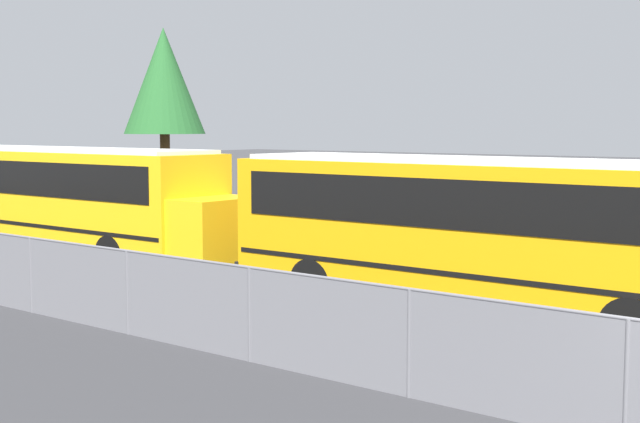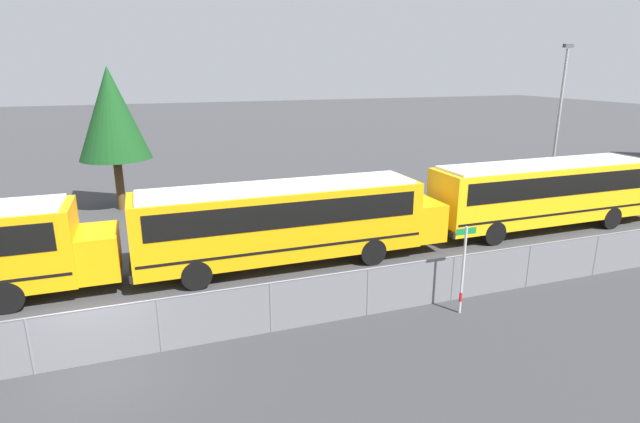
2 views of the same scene
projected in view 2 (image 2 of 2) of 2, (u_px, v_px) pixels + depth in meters
ground_plane at (101, 362)px, 13.09m from camera, size 200.00×200.00×0.00m
fence at (97, 335)px, 12.87m from camera, size 89.24×0.07×1.58m
school_bus_3 at (288, 218)px, 19.03m from camera, size 12.27×2.45×3.22m
school_bus_4 at (546, 190)px, 23.36m from camera, size 12.27×2.45×3.22m
street_sign at (463, 268)px, 15.31m from camera, size 0.70×0.09×2.86m
light_pole at (559, 115)px, 29.25m from camera, size 0.60×0.24×8.70m
tree_1 at (112, 114)px, 25.78m from camera, size 3.66×3.66×7.52m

